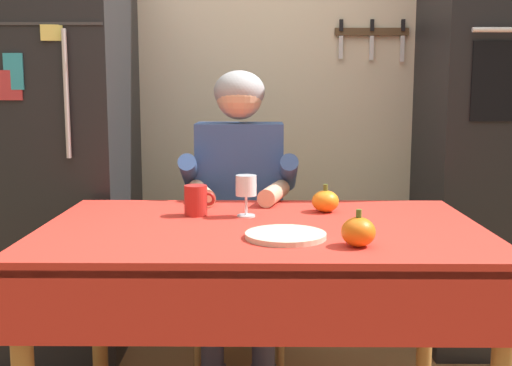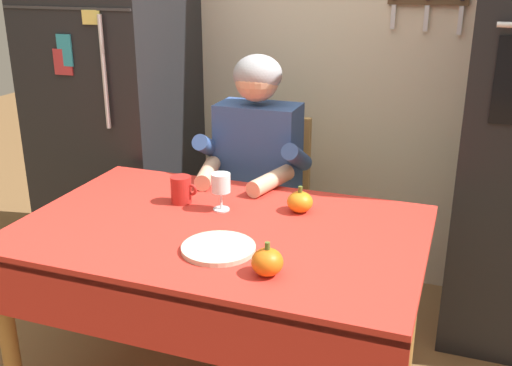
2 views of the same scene
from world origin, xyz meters
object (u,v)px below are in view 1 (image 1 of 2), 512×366
at_px(dining_table, 263,252).
at_px(coffee_mug, 197,200).
at_px(refrigerator, 52,149).
at_px(pumpkin_medium, 359,232).
at_px(pumpkin_large, 326,201).
at_px(chair_behind_person, 241,238).
at_px(wall_oven, 495,116).
at_px(seated_person, 240,195).
at_px(wine_glass, 247,187).
at_px(serving_tray, 286,235).

bearing_deg(dining_table, coffee_mug, 142.30).
relative_size(refrigerator, pumpkin_medium, 17.22).
height_order(coffee_mug, pumpkin_large, coffee_mug).
relative_size(chair_behind_person, coffee_mug, 8.75).
height_order(refrigerator, dining_table, refrigerator).
xyz_separation_m(refrigerator, dining_table, (0.95, -0.88, -0.24)).
distance_m(dining_table, pumpkin_medium, 0.39).
bearing_deg(chair_behind_person, pumpkin_medium, -70.99).
xyz_separation_m(wall_oven, chair_behind_person, (-1.14, -0.13, -0.54)).
xyz_separation_m(chair_behind_person, pumpkin_large, (0.32, -0.55, 0.27)).
relative_size(seated_person, pumpkin_large, 12.59).
distance_m(chair_behind_person, coffee_mug, 0.69).
height_order(refrigerator, chair_behind_person, refrigerator).
bearing_deg(pumpkin_medium, wall_oven, 56.30).
height_order(coffee_mug, pumpkin_medium, same).
height_order(seated_person, coffee_mug, seated_person).
relative_size(coffee_mug, wine_glass, 0.75).
distance_m(coffee_mug, pumpkin_large, 0.45).
distance_m(pumpkin_medium, serving_tray, 0.22).
height_order(seated_person, serving_tray, seated_person).
bearing_deg(refrigerator, chair_behind_person, -6.03).
distance_m(refrigerator, seated_person, 0.92).
bearing_deg(chair_behind_person, wine_glass, -86.44).
xyz_separation_m(seated_person, pumpkin_large, (0.32, -0.36, 0.04)).
height_order(wall_oven, pumpkin_large, wall_oven).
distance_m(chair_behind_person, pumpkin_medium, 1.14).
relative_size(seated_person, serving_tray, 5.23).
height_order(chair_behind_person, seated_person, seated_person).
bearing_deg(wine_glass, pumpkin_medium, -51.91).
bearing_deg(wine_glass, seated_person, 95.05).
xyz_separation_m(dining_table, wine_glass, (-0.05, 0.16, 0.18)).
bearing_deg(wine_glass, refrigerator, 140.97).
bearing_deg(wall_oven, coffee_mug, -149.59).
bearing_deg(coffee_mug, wine_glass, -5.81).
bearing_deg(serving_tray, seated_person, 102.10).
relative_size(refrigerator, coffee_mug, 16.94).
bearing_deg(chair_behind_person, dining_table, -83.28).
bearing_deg(seated_person, refrigerator, 161.94).
bearing_deg(coffee_mug, refrigerator, 135.62).
xyz_separation_m(coffee_mug, pumpkin_medium, (0.49, -0.43, -0.01)).
bearing_deg(seated_person, chair_behind_person, 90.00).
xyz_separation_m(pumpkin_medium, serving_tray, (-0.20, 0.10, -0.03)).
height_order(chair_behind_person, pumpkin_large, chair_behind_person).
distance_m(refrigerator, dining_table, 1.32).
bearing_deg(pumpkin_medium, seated_person, 112.81).
height_order(wall_oven, coffee_mug, wall_oven).
distance_m(wall_oven, serving_tray, 1.49).
xyz_separation_m(wine_glass, pumpkin_medium, (0.32, -0.41, -0.06)).
xyz_separation_m(dining_table, serving_tray, (0.07, -0.16, 0.09)).
relative_size(refrigerator, seated_person, 1.45).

